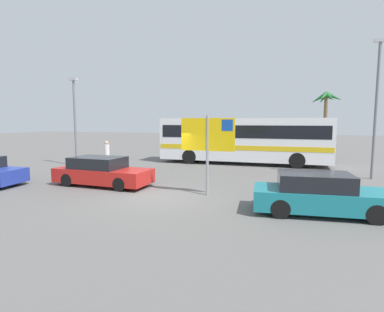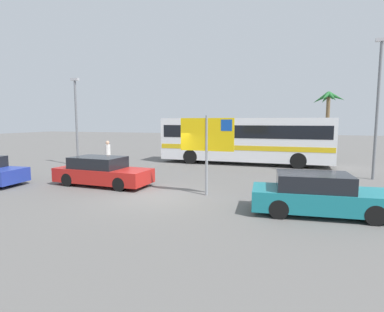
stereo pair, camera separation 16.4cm
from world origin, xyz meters
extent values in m
plane|color=#605E5B|center=(0.00, 0.00, 0.00)|extent=(120.00, 120.00, 0.00)
cube|color=white|center=(1.99, 10.54, 1.73)|extent=(11.49, 2.46, 2.90)
cube|color=black|center=(1.99, 10.54, 2.28)|extent=(11.03, 2.48, 0.84)
cube|color=gold|center=(1.99, 10.54, 1.22)|extent=(11.37, 2.48, 0.32)
cylinder|color=black|center=(5.55, 11.65, 0.50)|extent=(1.00, 0.28, 1.00)
cylinder|color=black|center=(5.55, 9.44, 0.50)|extent=(1.00, 0.28, 1.00)
cylinder|color=black|center=(-1.58, 11.65, 0.50)|extent=(1.00, 0.28, 1.00)
cylinder|color=black|center=(-1.58, 9.44, 0.50)|extent=(1.00, 0.28, 1.00)
cylinder|color=gray|center=(1.94, 0.92, 1.60)|extent=(0.11, 0.11, 3.20)
cube|color=yellow|center=(1.94, 0.92, 2.45)|extent=(2.20, 0.13, 1.30)
cube|color=#1447A8|center=(2.74, 0.89, 2.82)|extent=(0.44, 0.08, 0.44)
cylinder|color=black|center=(-7.41, 0.43, 0.30)|extent=(0.61, 0.20, 0.60)
cube|color=red|center=(-3.14, 1.28, 0.48)|extent=(4.58, 1.95, 0.64)
cube|color=black|center=(-3.41, 1.30, 1.06)|extent=(2.42, 1.70, 0.52)
cylinder|color=black|center=(-1.71, 2.00, 0.30)|extent=(0.61, 0.19, 0.60)
cylinder|color=black|center=(-1.79, 0.43, 0.30)|extent=(0.61, 0.19, 0.60)
cylinder|color=black|center=(-4.49, 2.14, 0.30)|extent=(0.61, 0.19, 0.60)
cylinder|color=black|center=(-4.57, 0.57, 0.30)|extent=(0.61, 0.19, 0.60)
cube|color=#19757F|center=(6.11, -0.45, 0.48)|extent=(4.42, 2.04, 0.64)
cube|color=black|center=(5.85, -0.47, 1.06)|extent=(2.36, 1.73, 0.52)
cylinder|color=black|center=(7.37, 0.43, 0.30)|extent=(0.61, 0.21, 0.60)
cylinder|color=black|center=(7.50, -1.10, 0.30)|extent=(0.61, 0.21, 0.60)
cylinder|color=black|center=(4.72, 0.20, 0.30)|extent=(0.61, 0.21, 0.60)
cylinder|color=black|center=(4.85, -1.33, 0.30)|extent=(0.61, 0.21, 0.60)
cylinder|color=#1E2347|center=(-5.56, 5.53, 0.43)|extent=(0.13, 0.13, 0.86)
cylinder|color=#1E2347|center=(-5.74, 5.50, 0.43)|extent=(0.13, 0.13, 0.86)
cylinder|color=silver|center=(-5.65, 5.51, 1.20)|extent=(0.32, 0.32, 0.68)
sphere|color=tan|center=(-5.65, 5.51, 1.66)|extent=(0.23, 0.23, 0.23)
cylinder|color=slate|center=(-8.41, 6.18, 2.78)|extent=(0.14, 0.14, 5.56)
cube|color=#B2B2B7|center=(-8.41, 6.18, 5.66)|extent=(0.56, 0.20, 0.16)
cylinder|color=slate|center=(9.15, 6.83, 3.41)|extent=(0.14, 0.14, 6.83)
cube|color=#B2B2B7|center=(9.15, 6.83, 6.93)|extent=(0.56, 0.20, 0.16)
cylinder|color=brown|center=(8.02, 18.86, 2.56)|extent=(0.32, 0.32, 5.13)
cone|color=#23662D|center=(8.67, 18.97, 5.06)|extent=(1.54, 0.69, 0.95)
cone|color=#23662D|center=(8.26, 19.50, 5.12)|extent=(0.95, 1.55, 0.83)
cone|color=#23662D|center=(7.81, 19.44, 4.98)|extent=(0.90, 1.52, 1.08)
cone|color=#23662D|center=(7.41, 18.92, 4.96)|extent=(1.48, 0.58, 1.11)
cone|color=#23662D|center=(7.73, 18.26, 5.07)|extent=(1.03, 1.53, 0.92)
cone|color=#23662D|center=(8.25, 18.26, 5.01)|extent=(0.94, 1.53, 1.03)
camera|label=1|loc=(5.04, -10.96, 2.99)|focal=28.95mm
camera|label=2|loc=(5.19, -10.91, 2.99)|focal=28.95mm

